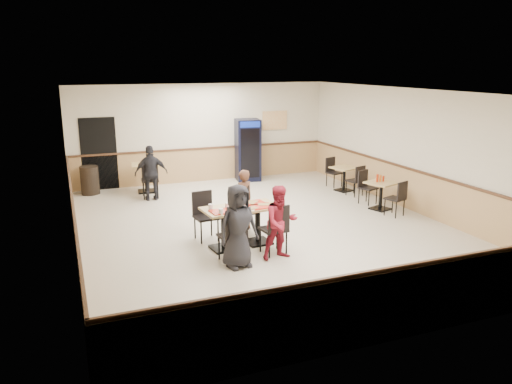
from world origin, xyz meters
name	(u,v)px	position (x,y,z in m)	size (l,w,h in m)	color
ground	(264,228)	(0.00, 0.00, 0.00)	(10.00, 10.00, 0.00)	beige
room_shell	(288,174)	(1.78, 2.55, 0.58)	(10.00, 10.00, 10.00)	silver
main_table	(241,220)	(-0.86, -0.90, 0.54)	(1.59, 0.91, 0.82)	black
main_chairs	(238,222)	(-0.92, -0.91, 0.52)	(1.52, 1.91, 1.03)	black
diner_woman_left	(238,226)	(-1.26, -1.87, 0.77)	(0.75, 0.49, 1.53)	black
diner_woman_right	(281,223)	(-0.39, -1.79, 0.71)	(0.69, 0.54, 1.41)	maroon
diner_man_opposite	(243,200)	(-0.46, 0.06, 0.68)	(0.49, 0.32, 1.35)	brown
lone_diner	(151,173)	(-1.92, 3.27, 0.74)	(0.87, 0.36, 1.48)	black
tabletop_clutter	(244,206)	(-0.83, -0.97, 0.84)	(1.35, 0.74, 0.12)	red
side_table_near	(381,191)	(3.28, 0.27, 0.47)	(0.84, 0.84, 0.71)	black
side_table_near_chair_south	(395,198)	(3.28, -0.30, 0.45)	(0.42, 0.42, 0.90)	black
side_table_near_chair_north	(368,187)	(3.28, 0.84, 0.45)	(0.42, 0.42, 0.90)	black
side_table_far	(344,175)	(3.42, 2.26, 0.47)	(0.80, 0.80, 0.70)	black
side_table_far_chair_south	(355,180)	(3.42, 1.70, 0.44)	(0.41, 0.41, 0.89)	black
side_table_far_chair_north	(334,172)	(3.42, 2.82, 0.44)	(0.41, 0.41, 0.89)	black
condiment_caddy	(380,178)	(3.25, 0.32, 0.80)	(0.23, 0.06, 0.20)	#BB2F0D
back_table	(146,173)	(-1.92, 4.20, 0.54)	(0.84, 0.84, 0.82)	black
back_table_chair_lone	(150,179)	(-1.92, 3.55, 0.52)	(0.48, 0.48, 1.04)	black
pepsi_cooler	(248,150)	(1.33, 4.59, 0.96)	(0.82, 0.83, 1.92)	black
trash_bin	(90,180)	(-3.43, 4.55, 0.40)	(0.51, 0.51, 0.80)	black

